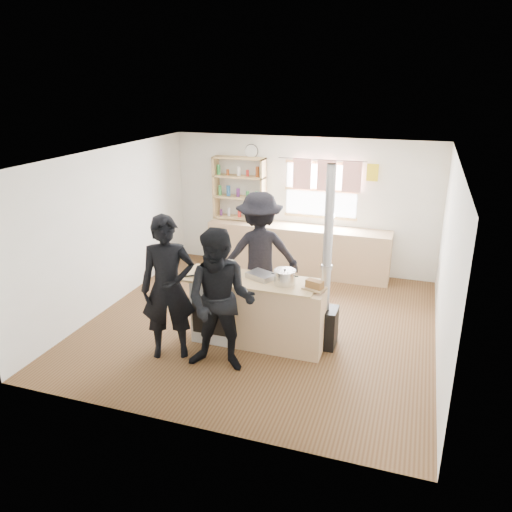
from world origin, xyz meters
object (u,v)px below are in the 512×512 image
object	(u,v)px
skillet_greens	(204,274)
stockpot_stove	(229,267)
roast_tray	(261,275)
person_near_right	(221,301)
person_far	(259,253)
flue_heater	(325,303)
person_near_left	(168,288)
stockpot_counter	(285,277)
cooking_island	(259,311)
bread_board	(315,285)
thermos	(331,222)

from	to	relation	value
skillet_greens	stockpot_stove	bearing A→B (deg)	39.95
roast_tray	person_near_right	size ratio (longest dim) A/B	0.24
person_far	flue_heater	bearing A→B (deg)	122.08
flue_heater	person_far	size ratio (longest dim) A/B	1.31
person_near_right	person_near_left	bearing A→B (deg)	167.56
stockpot_counter	person_near_left	bearing A→B (deg)	-154.30
cooking_island	bread_board	bearing A→B (deg)	-4.53
skillet_greens	person_far	bearing A→B (deg)	67.58
skillet_greens	flue_heater	distance (m)	1.68
roast_tray	flue_heater	distance (m)	0.93
person_near_right	flue_heater	bearing A→B (deg)	35.02
cooking_island	skillet_greens	size ratio (longest dim) A/B	5.26
stockpot_stove	person_near_right	world-z (taller)	person_near_right
bread_board	person_near_right	size ratio (longest dim) A/B	0.18
skillet_greens	thermos	bearing A→B (deg)	66.93
thermos	roast_tray	world-z (taller)	thermos
roast_tray	person_near_left	world-z (taller)	person_near_left
skillet_greens	flue_heater	xyz separation A→B (m)	(1.63, 0.29, -0.32)
stockpot_counter	bread_board	xyz separation A→B (m)	(0.41, -0.04, -0.05)
thermos	bread_board	bearing A→B (deg)	-83.87
thermos	person_near_left	distance (m)	3.75
stockpot_counter	stockpot_stove	bearing A→B (deg)	170.04
roast_tray	stockpot_stove	bearing A→B (deg)	173.95
flue_heater	stockpot_counter	bearing A→B (deg)	-157.64
thermos	roast_tray	xyz separation A→B (m)	(-0.46, -2.69, -0.07)
thermos	cooking_island	world-z (taller)	thermos
roast_tray	person_far	distance (m)	0.95
stockpot_counter	person_near_right	world-z (taller)	person_near_right
person_near_left	stockpot_counter	bearing A→B (deg)	1.44
thermos	flue_heater	size ratio (longest dim) A/B	0.12
cooking_island	flue_heater	world-z (taller)	flue_heater
stockpot_stove	flue_heater	size ratio (longest dim) A/B	0.09
cooking_island	roast_tray	xyz separation A→B (m)	(0.00, 0.08, 0.50)
person_near_right	skillet_greens	bearing A→B (deg)	122.12
person_far	cooking_island	bearing A→B (deg)	83.56
thermos	cooking_island	distance (m)	2.87
stockpot_counter	person_far	world-z (taller)	person_far
cooking_island	person_far	xyz separation A→B (m)	(-0.31, 0.98, 0.49)
stockpot_counter	bread_board	size ratio (longest dim) A/B	0.88
roast_tray	person_near_right	distance (m)	0.88
person_near_left	person_far	world-z (taller)	person_near_left
bread_board	flue_heater	size ratio (longest dim) A/B	0.13
stockpot_stove	stockpot_counter	distance (m)	0.86
bread_board	person_near_right	distance (m)	1.23
thermos	skillet_greens	size ratio (longest dim) A/B	0.77
flue_heater	person_far	distance (m)	1.45
stockpot_stove	bread_board	size ratio (longest dim) A/B	0.67
stockpot_counter	skillet_greens	bearing A→B (deg)	-175.81
skillet_greens	stockpot_counter	distance (m)	1.12
stockpot_stove	stockpot_counter	world-z (taller)	stockpot_counter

